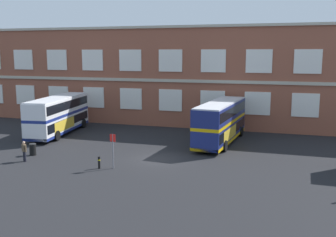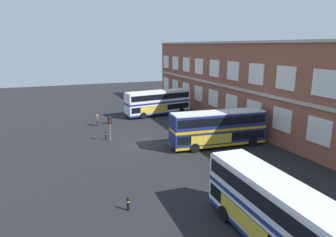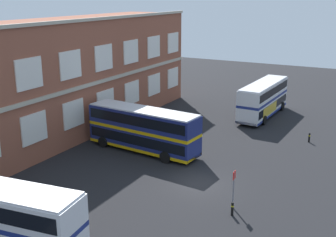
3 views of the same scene
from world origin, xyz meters
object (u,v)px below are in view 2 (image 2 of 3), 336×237
at_px(double_decker_middle, 218,128).
at_px(double_decker_far, 275,213).
at_px(double_decker_near, 158,102).
at_px(safety_bollard_west, 128,204).
at_px(bus_stand_flag, 110,128).
at_px(safety_bollard_east, 106,135).
at_px(station_litter_bin, 110,120).
at_px(waiting_passenger, 97,120).

relative_size(double_decker_middle, double_decker_far, 1.01).
xyz_separation_m(double_decker_near, safety_bollard_west, (27.52, -12.30, -1.66)).
height_order(bus_stand_flag, safety_bollard_west, bus_stand_flag).
distance_m(double_decker_near, safety_bollard_east, 14.81).
distance_m(station_litter_bin, safety_bollard_east, 7.61).
bearing_deg(bus_stand_flag, double_decker_far, 11.44).
height_order(double_decker_middle, bus_stand_flag, double_decker_middle).
distance_m(double_decker_near, double_decker_middle, 17.71).
bearing_deg(safety_bollard_east, double_decker_near, 133.91).
xyz_separation_m(double_decker_near, double_decker_far, (34.51, -5.56, 0.00)).
bearing_deg(station_litter_bin, bus_stand_flag, -10.70).
xyz_separation_m(double_decker_middle, bus_stand_flag, (-6.45, -11.13, -0.51)).
relative_size(bus_stand_flag, safety_bollard_east, 2.84).
relative_size(double_decker_near, bus_stand_flag, 4.16).
distance_m(bus_stand_flag, safety_bollard_east, 1.58).
relative_size(double_decker_middle, waiting_passenger, 6.58).
bearing_deg(safety_bollard_east, double_decker_far, 11.73).
height_order(double_decker_middle, double_decker_far, same).
bearing_deg(double_decker_far, station_litter_bin, -174.37).
height_order(double_decker_near, waiting_passenger, double_decker_near).
bearing_deg(double_decker_middle, station_litter_bin, -147.28).
bearing_deg(double_decker_near, station_litter_bin, -71.85).
distance_m(double_decker_far, waiting_passenger, 31.51).
bearing_deg(double_decker_near, double_decker_middle, 2.78).
distance_m(safety_bollard_west, safety_bollard_east, 17.40).
height_order(double_decker_near, safety_bollard_west, double_decker_near).
bearing_deg(double_decker_middle, safety_bollard_east, -123.14).
distance_m(double_decker_near, double_decker_far, 34.95).
xyz_separation_m(double_decker_middle, safety_bollard_west, (9.83, -13.16, -1.66)).
bearing_deg(bus_stand_flag, double_decker_middle, 59.90).
distance_m(waiting_passenger, bus_stand_flag, 7.86).
xyz_separation_m(safety_bollard_west, safety_bollard_east, (-17.31, 1.70, 0.00)).
xyz_separation_m(station_litter_bin, safety_bollard_west, (24.68, -3.62, -0.03)).
xyz_separation_m(double_decker_far, safety_bollard_west, (-6.99, -6.74, -1.66)).
relative_size(station_litter_bin, safety_bollard_west, 1.08).
xyz_separation_m(double_decker_near, waiting_passenger, (3.42, -10.57, -1.22)).
bearing_deg(double_decker_far, double_decker_middle, 159.12).
bearing_deg(station_litter_bin, safety_bollard_east, -14.64).
xyz_separation_m(station_litter_bin, safety_bollard_east, (7.36, -1.92, -0.03)).
relative_size(double_decker_near, station_litter_bin, 10.91).
height_order(waiting_passenger, station_litter_bin, waiting_passenger).
relative_size(waiting_passenger, safety_bollard_west, 1.79).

